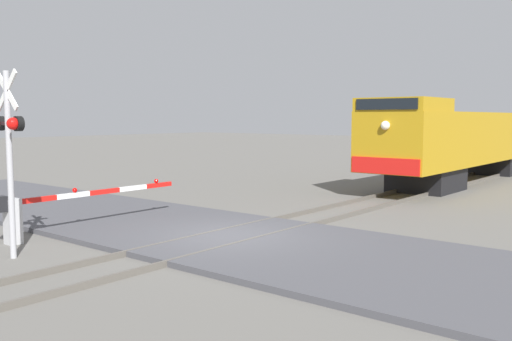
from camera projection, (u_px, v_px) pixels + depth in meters
ground_plane at (230, 240)px, 14.98m from camera, size 160.00×160.00×0.00m
rail_track_left at (210, 234)px, 15.43m from camera, size 0.08×80.00×0.15m
rail_track_right at (250, 241)px, 14.52m from camera, size 0.08×80.00×0.15m
road_surface at (230, 238)px, 14.98m from camera, size 36.00×5.80×0.14m
locomotive at (465, 140)px, 28.69m from camera, size 3.04×18.65×4.08m
crossing_signal at (8, 141)px, 12.82m from camera, size 1.18×0.33×4.37m
crossing_gate at (40, 209)px, 15.08m from camera, size 0.36×6.00×1.30m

